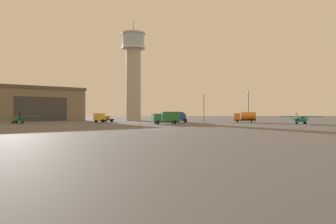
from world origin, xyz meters
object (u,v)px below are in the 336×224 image
(control_tower, at_px, (133,70))
(light_post_east, at_px, (248,103))
(truck_box_green, at_px, (166,117))
(traffic_cone_near_left, at_px, (66,127))
(truck_fuel_tanker_blue, at_px, (181,117))
(light_post_west, at_px, (204,105))
(airplane_green, at_px, (18,118))
(traffic_cone_near_right, at_px, (140,125))
(airplane_teal, at_px, (301,119))
(truck_flatbed_yellow, at_px, (102,118))
(truck_fuel_tanker_orange, at_px, (245,117))

(control_tower, distance_m, light_post_east, 41.55)
(control_tower, relative_size, light_post_east, 3.59)
(truck_box_green, distance_m, traffic_cone_near_left, 27.54)
(truck_fuel_tanker_blue, relative_size, light_post_west, 0.70)
(airplane_green, xyz_separation_m, traffic_cone_near_right, (33.84, -15.88, -1.02))
(airplane_teal, relative_size, truck_flatbed_yellow, 1.10)
(truck_flatbed_yellow, height_order, light_post_west, light_post_west)
(airplane_green, relative_size, traffic_cone_near_right, 12.65)
(airplane_teal, distance_m, truck_fuel_tanker_blue, 31.73)
(truck_flatbed_yellow, xyz_separation_m, truck_fuel_tanker_blue, (23.03, 0.43, 0.40))
(truck_flatbed_yellow, relative_size, traffic_cone_near_right, 10.88)
(truck_fuel_tanker_orange, height_order, light_post_east, light_post_east)
(light_post_west, distance_m, traffic_cone_near_right, 34.90)
(control_tower, distance_m, airplane_teal, 58.89)
(control_tower, distance_m, truck_flatbed_yellow, 27.11)
(truck_box_green, height_order, light_post_west, light_post_west)
(control_tower, xyz_separation_m, truck_fuel_tanker_blue, (16.98, -20.09, -16.25))
(control_tower, bearing_deg, truck_box_green, -68.38)
(traffic_cone_near_left, bearing_deg, airplane_green, 132.07)
(truck_fuel_tanker_orange, bearing_deg, traffic_cone_near_left, 54.16)
(truck_box_green, bearing_deg, light_post_east, -161.34)
(light_post_west, bearing_deg, truck_fuel_tanker_orange, -20.33)
(truck_fuel_tanker_blue, height_order, traffic_cone_near_right, truck_fuel_tanker_blue)
(airplane_green, distance_m, truck_flatbed_yellow, 21.99)
(truck_fuel_tanker_orange, relative_size, light_post_west, 0.76)
(traffic_cone_near_right, bearing_deg, airplane_teal, 21.13)
(truck_box_green, distance_m, light_post_east, 32.35)
(truck_fuel_tanker_blue, height_order, truck_box_green, truck_box_green)
(traffic_cone_near_left, bearing_deg, truck_fuel_tanker_orange, 41.93)
(light_post_west, height_order, light_post_east, light_post_east)
(truck_flatbed_yellow, distance_m, truck_box_green, 23.28)
(airplane_green, xyz_separation_m, airplane_teal, (71.36, -1.38, -0.04))
(airplane_teal, height_order, truck_fuel_tanker_blue, truck_fuel_tanker_blue)
(truck_box_green, xyz_separation_m, traffic_cone_near_right, (-4.67, -13.65, -1.36))
(truck_flatbed_yellow, bearing_deg, traffic_cone_near_left, 24.15)
(control_tower, relative_size, light_post_west, 4.20)
(truck_flatbed_yellow, height_order, light_post_east, light_post_east)
(airplane_green, xyz_separation_m, light_post_west, (48.92, 15.24, 3.64))
(traffic_cone_near_right, bearing_deg, airplane_green, 154.86)
(traffic_cone_near_left, bearing_deg, truck_box_green, 51.93)
(airplane_green, distance_m, airplane_teal, 71.37)
(control_tower, height_order, airplane_green, control_tower)
(control_tower, xyz_separation_m, truck_fuel_tanker_orange, (35.15, -20.26, -16.23))
(airplane_teal, bearing_deg, traffic_cone_near_right, 149.98)
(control_tower, bearing_deg, truck_flatbed_yellow, -106.44)
(airplane_teal, bearing_deg, truck_fuel_tanker_orange, 80.39)
(traffic_cone_near_left, bearing_deg, light_post_east, 45.79)
(light_post_east, bearing_deg, truck_fuel_tanker_blue, -160.19)
(airplane_green, relative_size, airplane_teal, 1.06)
(truck_fuel_tanker_orange, height_order, truck_box_green, truck_box_green)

